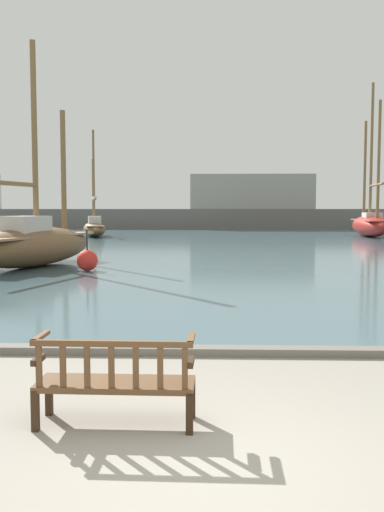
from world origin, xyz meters
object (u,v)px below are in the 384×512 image
(sailboat_mid_port, at_px, (370,223))
(channel_buoy, at_px, (87,260))
(park_bench, at_px, (115,380))
(sailboat_centre_channel, at_px, (94,227))
(sailboat_distant_harbor, at_px, (34,243))

(sailboat_mid_port, xyz_separation_m, channel_buoy, (-16.86, -26.02, -0.71))
(park_bench, bearing_deg, sailboat_centre_channel, 101.90)
(sailboat_distant_harbor, relative_size, sailboat_mid_port, 0.69)
(channel_buoy, bearing_deg, park_bench, -76.56)
(sailboat_distant_harbor, distance_m, sailboat_mid_port, 31.10)
(park_bench, bearing_deg, sailboat_distant_harbor, 110.15)
(park_bench, height_order, channel_buoy, channel_buoy)
(park_bench, relative_size, sailboat_distant_harbor, 0.19)
(sailboat_centre_channel, relative_size, sailboat_distant_harbor, 1.01)
(sailboat_distant_harbor, xyz_separation_m, channel_buoy, (2.35, -1.56, -0.51))
(sailboat_mid_port, height_order, channel_buoy, sailboat_mid_port)
(park_bench, xyz_separation_m, sailboat_distant_harbor, (-5.66, 15.43, 0.48))
(sailboat_centre_channel, distance_m, sailboat_mid_port, 21.85)
(park_bench, distance_m, channel_buoy, 14.25)
(park_bench, bearing_deg, sailboat_mid_port, 71.23)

